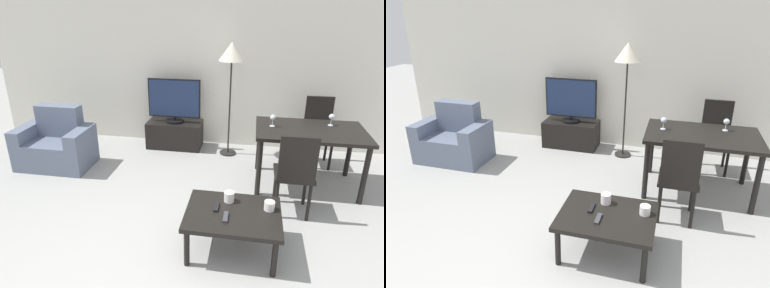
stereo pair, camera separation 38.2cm
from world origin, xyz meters
The scene contains 15 objects.
wall_back centered at (0.00, 3.39, 1.35)m, with size 7.02×0.06×2.70m.
armchair centered at (-1.93, 2.16, 0.29)m, with size 0.98×0.62×0.82m.
tv_stand centered at (-0.47, 3.11, 0.21)m, with size 0.84×0.43×0.41m.
tv centered at (-0.47, 3.11, 0.75)m, with size 0.80×0.28×0.67m.
coffee_table centered at (0.59, 0.79, 0.35)m, with size 0.84×0.67×0.40m.
dining_table centered at (1.40, 2.17, 0.64)m, with size 1.27×0.82×0.74m.
dining_chair_near centered at (1.17, 1.46, 0.52)m, with size 0.40×0.40×0.94m.
dining_chair_far centered at (1.62, 2.89, 0.52)m, with size 0.40×0.40×0.94m.
floor_lamp centered at (0.38, 2.97, 1.43)m, with size 0.36×0.36×1.64m.
remote_primary centered at (0.54, 0.68, 0.41)m, with size 0.04×0.15×0.02m.
remote_secondary centered at (0.44, 0.83, 0.41)m, with size 0.04×0.15×0.02m.
cup_white_near centered at (0.54, 0.96, 0.45)m, with size 0.10×0.10×0.10m.
cup_colored_far centered at (0.91, 0.88, 0.44)m, with size 0.09×0.09×0.08m.
wine_glass_left centered at (0.95, 2.20, 0.84)m, with size 0.07×0.07×0.15m.
wine_glass_center centered at (1.65, 2.36, 0.84)m, with size 0.07×0.07×0.15m.
Camera 1 is at (0.69, -1.80, 2.10)m, focal length 32.00 mm.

